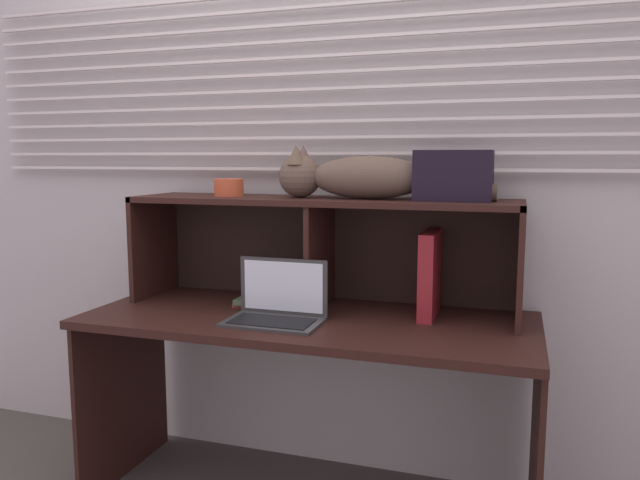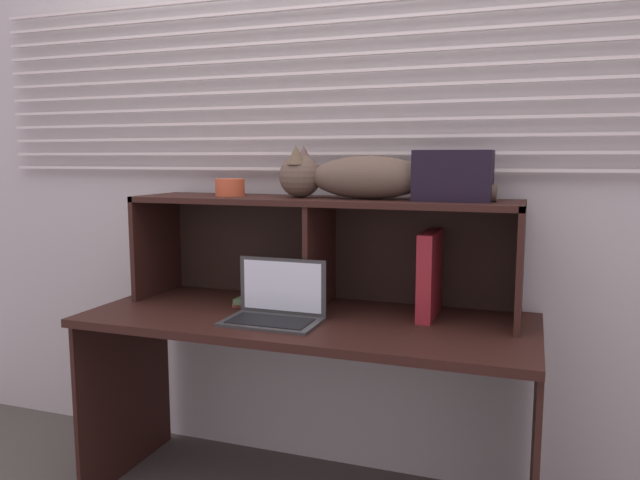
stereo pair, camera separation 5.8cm
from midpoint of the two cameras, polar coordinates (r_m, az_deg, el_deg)
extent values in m
cube|color=#BAB6B4|center=(2.49, 2.38, 6.62)|extent=(4.40, 0.04, 2.50)
cube|color=silver|center=(2.44, 2.03, 6.65)|extent=(3.20, 0.02, 0.01)
cube|color=silver|center=(2.44, 2.04, 8.13)|extent=(3.20, 0.02, 0.01)
cube|color=silver|center=(2.44, 2.05, 9.60)|extent=(3.20, 0.02, 0.01)
cube|color=silver|center=(2.44, 2.06, 11.08)|extent=(3.20, 0.02, 0.01)
cube|color=silver|center=(2.45, 2.06, 12.55)|extent=(3.20, 0.02, 0.01)
cube|color=silver|center=(2.45, 2.07, 14.01)|extent=(3.20, 0.02, 0.01)
cube|color=silver|center=(2.46, 2.08, 15.46)|extent=(3.20, 0.02, 0.01)
cube|color=silver|center=(2.47, 2.09, 16.91)|extent=(3.20, 0.02, 0.01)
cube|color=silver|center=(2.48, 2.09, 18.34)|extent=(3.20, 0.02, 0.01)
cube|color=silver|center=(2.49, 2.10, 19.76)|extent=(3.20, 0.02, 0.01)
cube|color=silver|center=(2.51, 2.11, 21.16)|extent=(3.20, 0.02, 0.01)
cube|color=black|center=(2.21, -0.52, -7.53)|extent=(1.61, 0.66, 0.03)
cube|color=black|center=(2.69, -17.11, -13.23)|extent=(0.02, 0.59, 0.70)
cube|color=black|center=(2.22, 20.27, -18.01)|extent=(0.02, 0.59, 0.70)
cube|color=black|center=(2.28, 0.73, 3.68)|extent=(1.47, 0.34, 0.02)
cube|color=black|center=(2.62, -14.41, -0.39)|extent=(0.02, 0.34, 0.42)
cube|color=black|center=(2.19, 19.00, -2.14)|extent=(0.02, 0.34, 0.42)
cube|color=black|center=(2.31, 0.61, -1.50)|extent=(0.02, 0.33, 0.40)
cube|color=black|center=(2.46, 1.97, -0.67)|extent=(1.47, 0.01, 0.42)
ellipsoid|color=brown|center=(2.22, 5.29, 5.86)|extent=(0.43, 0.17, 0.16)
sphere|color=brown|center=(2.30, -1.14, 6.00)|extent=(0.16, 0.16, 0.16)
cone|color=brown|center=(2.27, -1.51, 8.00)|extent=(0.07, 0.07, 0.07)
cone|color=brown|center=(2.34, -0.80, 7.99)|extent=(0.07, 0.07, 0.07)
cylinder|color=brown|center=(2.17, 13.34, 4.36)|extent=(0.28, 0.06, 0.06)
cube|color=#353535|center=(2.12, -3.79, -7.67)|extent=(0.33, 0.21, 0.01)
cube|color=#353535|center=(2.19, -2.78, -4.33)|extent=(0.33, 0.01, 0.20)
cube|color=white|center=(2.18, -2.82, -4.35)|extent=(0.30, 0.00, 0.18)
cube|color=black|center=(2.11, -3.91, -7.57)|extent=(0.28, 0.15, 0.00)
cube|color=maroon|center=(2.22, 10.98, -3.17)|extent=(0.05, 0.26, 0.31)
cube|color=brown|center=(2.43, -4.59, -5.64)|extent=(0.15, 0.25, 0.01)
cube|color=#4D6643|center=(2.41, -4.50, -5.32)|extent=(0.15, 0.25, 0.02)
cylinder|color=#C14F2E|center=(2.43, -7.74, 4.91)|extent=(0.12, 0.12, 0.07)
cube|color=black|center=(2.17, 13.14, 5.89)|extent=(0.26, 0.17, 0.18)
camera|label=1|loc=(0.03, -89.27, 0.10)|focal=34.15mm
camera|label=2|loc=(0.03, 90.73, -0.10)|focal=34.15mm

